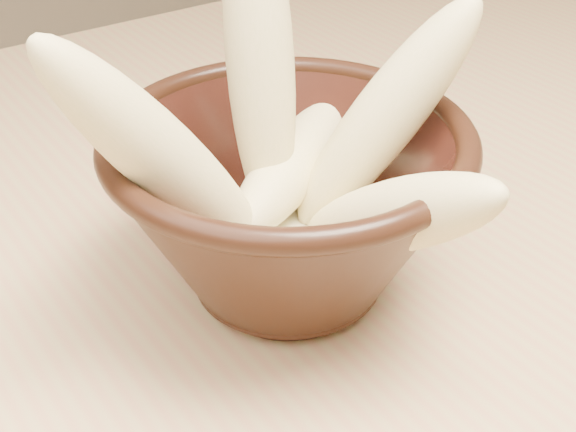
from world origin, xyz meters
name	(u,v)px	position (x,y,z in m)	size (l,w,h in m)	color
table	(394,231)	(0.00, 0.00, 0.67)	(1.20, 0.80, 0.75)	tan
bowl	(288,202)	(-0.18, -0.09, 0.82)	(0.21, 0.21, 0.11)	black
milk_puddle	(288,242)	(-0.18, -0.09, 0.79)	(0.12, 0.12, 0.02)	#F2ECC3
banana_upright	(260,61)	(-0.17, -0.06, 0.89)	(0.04, 0.04, 0.20)	#D1C57B
banana_left	(163,158)	(-0.25, -0.09, 0.87)	(0.04, 0.04, 0.18)	#D1C57B
banana_right	(385,118)	(-0.12, -0.11, 0.86)	(0.04, 0.04, 0.16)	#D1C57B
banana_across	(294,163)	(-0.16, -0.07, 0.82)	(0.04, 0.04, 0.14)	#D1C57B
banana_front	(394,216)	(-0.16, -0.16, 0.84)	(0.04, 0.04, 0.15)	#D1C57B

